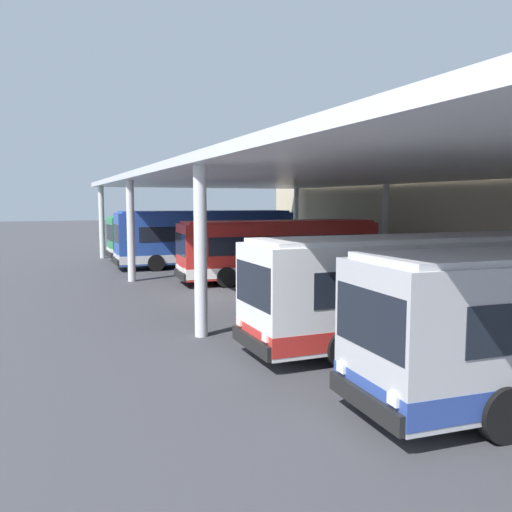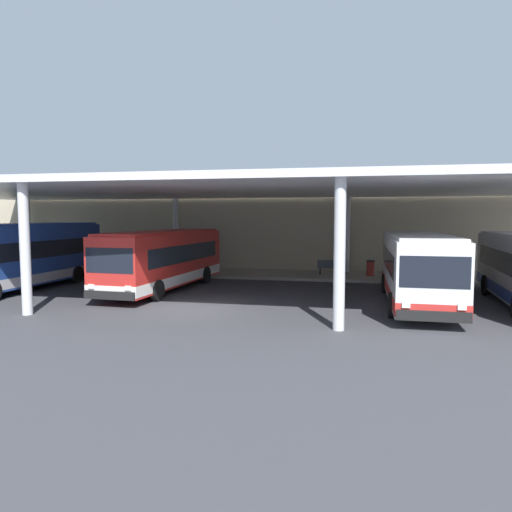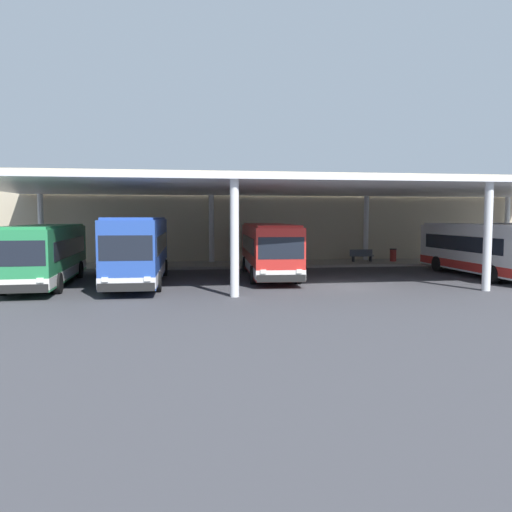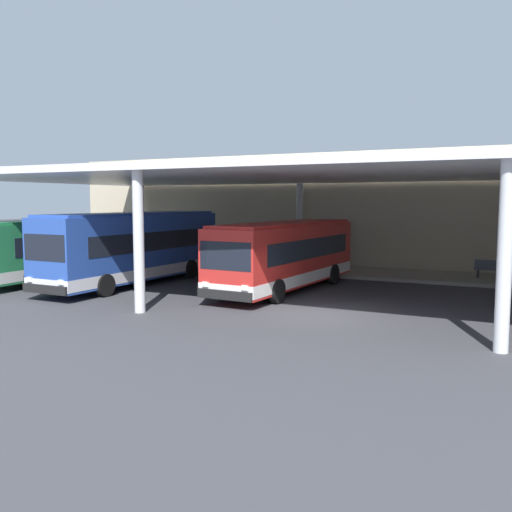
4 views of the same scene
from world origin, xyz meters
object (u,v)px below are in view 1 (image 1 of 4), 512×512
bus_second_bay (206,238)px  bus_far_bay (418,288)px  bus_middle_bay (279,249)px  bus_nearest_bay (183,236)px

bus_second_bay → bus_far_bay: bus_second_bay is taller
bus_middle_bay → bus_far_bay: (12.73, -1.55, 0.00)m
bus_middle_bay → bus_far_bay: same height
bus_nearest_bay → bus_far_bay: bearing=0.7°
bus_middle_bay → bus_far_bay: bearing=-7.0°
bus_second_bay → bus_middle_bay: bearing=12.3°
bus_nearest_bay → bus_middle_bay: (12.24, 1.84, 0.00)m
bus_second_bay → bus_middle_bay: 7.65m
bus_nearest_bay → bus_middle_bay: same height
bus_second_bay → bus_nearest_bay: bearing=-177.6°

